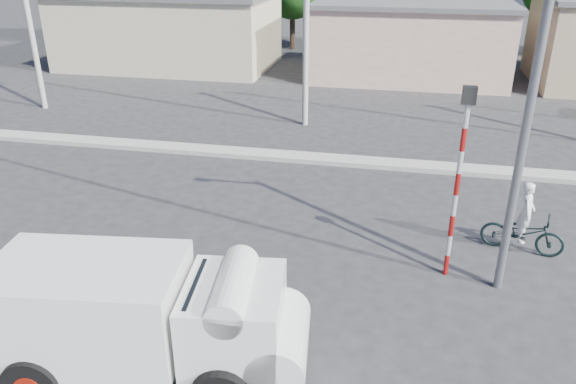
% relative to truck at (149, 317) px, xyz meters
% --- Properties ---
extents(ground_plane, '(120.00, 120.00, 0.00)m').
position_rel_truck_xyz_m(ground_plane, '(1.95, 2.88, -1.21)').
color(ground_plane, '#28282B').
rests_on(ground_plane, ground).
extents(median, '(40.00, 0.80, 0.16)m').
position_rel_truck_xyz_m(median, '(1.95, 10.88, -1.13)').
color(median, '#99968E').
rests_on(median, ground).
extents(truck, '(5.48, 2.63, 2.18)m').
position_rel_truck_xyz_m(truck, '(0.00, 0.00, 0.00)').
color(truck, black).
rests_on(truck, ground).
extents(bicycle, '(2.03, 1.08, 1.01)m').
position_rel_truck_xyz_m(bicycle, '(6.98, 5.83, -0.70)').
color(bicycle, black).
rests_on(bicycle, ground).
extents(cyclist, '(0.48, 0.62, 1.53)m').
position_rel_truck_xyz_m(cyclist, '(6.98, 5.83, -0.45)').
color(cyclist, white).
rests_on(cyclist, ground).
extents(traffic_pole, '(0.28, 0.18, 4.36)m').
position_rel_truck_xyz_m(traffic_pole, '(5.15, 4.38, 1.38)').
color(traffic_pole, red).
rests_on(traffic_pole, ground).
extents(streetlight, '(2.34, 0.22, 9.00)m').
position_rel_truck_xyz_m(streetlight, '(6.09, 4.08, 3.75)').
color(streetlight, slate).
rests_on(streetlight, ground).
extents(building_row, '(37.80, 7.30, 4.44)m').
position_rel_truck_xyz_m(building_row, '(3.05, 24.88, 0.92)').
color(building_row, '#C5BB95').
rests_on(building_row, ground).
extents(utility_poles, '(35.40, 0.24, 8.00)m').
position_rel_truck_xyz_m(utility_poles, '(5.20, 14.88, 2.86)').
color(utility_poles, '#99968E').
rests_on(utility_poles, ground).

